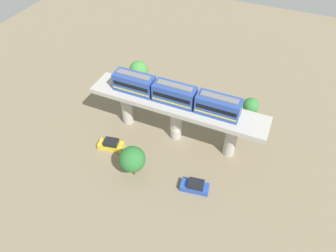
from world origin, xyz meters
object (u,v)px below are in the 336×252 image
object	(u,v)px
train	(174,94)
tree_far_corner	(132,159)
parked_car_blue	(195,186)
tree_near_viaduct	(139,70)
parked_car_yellow	(111,145)
tree_mid_lot	(251,106)

from	to	relation	value
train	tree_far_corner	world-z (taller)	train
parked_car_blue	tree_near_viaduct	xyz separation A→B (m)	(-20.23, -19.64, 2.32)
train	parked_car_yellow	size ratio (longest dim) A/B	4.58
train	tree_mid_lot	world-z (taller)	train
tree_mid_lot	train	bearing A→B (deg)	-50.64
tree_near_viaduct	tree_mid_lot	bearing A→B (deg)	84.10
tree_mid_lot	tree_far_corner	bearing A→B (deg)	-35.31
parked_car_yellow	tree_far_corner	distance (m)	7.44
tree_near_viaduct	tree_mid_lot	size ratio (longest dim) A/B	1.00
parked_car_yellow	parked_car_blue	xyz separation A→B (m)	(2.14, 15.63, 0.00)
tree_near_viaduct	tree_mid_lot	distance (m)	23.59
tree_near_viaduct	tree_far_corner	xyz separation A→B (m)	(21.36, 10.05, 0.57)
parked_car_yellow	train	bearing A→B (deg)	116.57
tree_near_viaduct	tree_far_corner	bearing A→B (deg)	25.19
train	tree_mid_lot	distance (m)	15.26
parked_car_yellow	tree_near_viaduct	size ratio (longest dim) A/B	0.90
tree_near_viaduct	tree_far_corner	distance (m)	23.61
tree_near_viaduct	tree_far_corner	world-z (taller)	tree_far_corner
train	parked_car_blue	distance (m)	14.22
parked_car_blue	parked_car_yellow	bearing A→B (deg)	-106.96
parked_car_yellow	tree_far_corner	world-z (taller)	tree_far_corner
parked_car_yellow	tree_near_viaduct	xyz separation A→B (m)	(-18.10, -4.01, 2.32)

